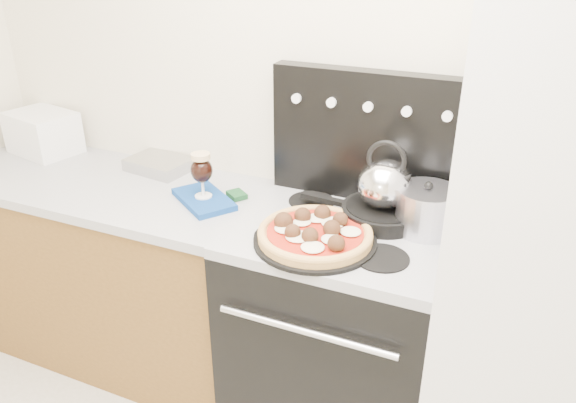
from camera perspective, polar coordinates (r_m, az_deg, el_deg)
The scene contains 16 objects.
room_shell at distance 1.18m, azimuth -11.27°, elevation -6.51°, with size 3.52×3.01×2.52m.
base_cabinet at distance 2.77m, azimuth -17.04°, elevation -6.83°, with size 1.45×0.60×0.86m, color brown.
countertop at distance 2.56m, azimuth -18.33°, elevation 1.68°, with size 1.48×0.63×0.04m, color #AEAEB3.
stove_body at distance 2.27m, azimuth 5.10°, elevation -13.33°, with size 0.76×0.65×0.88m, color black.
cooktop at distance 2.02m, azimuth 5.61°, elevation -3.14°, with size 0.76×0.65×0.04m, color #ADADB2.
backguard at distance 2.15m, azimuth 8.28°, elevation 6.48°, with size 0.76×0.08×0.50m, color black.
fridge at distance 1.91m, azimuth 25.86°, elevation -5.96°, with size 0.64×0.68×1.90m, color silver.
toaster_oven at distance 2.95m, azimuth -23.62°, elevation 6.43°, with size 0.31×0.23×0.20m, color white.
foil_sheet at distance 2.58m, azimuth -12.90°, elevation 3.72°, with size 0.27×0.20×0.05m, color silver.
oven_mitt at distance 2.25m, azimuth -8.55°, elevation 0.22°, with size 0.28×0.16×0.02m, color navy.
beer_glass at distance 2.20m, azimuth -8.73°, elevation 2.68°, with size 0.09×0.09×0.19m, color black, non-canonical shape.
pizza_pan at distance 1.90m, azimuth 2.76°, elevation -3.98°, with size 0.42×0.42×0.01m, color black.
pizza at distance 1.89m, azimuth 2.78°, elevation -3.08°, with size 0.39×0.39×0.06m, color #E7BB64, non-canonical shape.
skillet at distance 2.06m, azimuth 9.53°, elevation -1.21°, with size 0.30×0.30×0.05m, color black.
tea_kettle at distance 2.01m, azimuth 9.80°, elevation 2.16°, with size 0.19×0.19×0.21m, color silver, non-canonical shape.
stock_pot at distance 2.00m, azimuth 13.81°, elevation -0.97°, with size 0.21×0.21×0.15m, color silver.
Camera 1 is at (0.60, -0.51, 1.87)m, focal length 35.00 mm.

